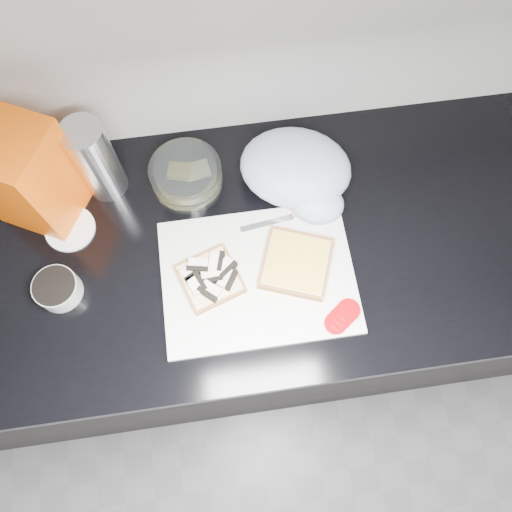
{
  "coord_description": "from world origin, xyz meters",
  "views": [
    {
      "loc": [
        0.08,
        0.78,
        1.9
      ],
      "look_at": [
        0.13,
        1.14,
        0.95
      ],
      "focal_mm": 35.0,
      "sensor_mm": 36.0,
      "label": 1
    }
  ],
  "objects_px": {
    "cutting_board": "(258,277)",
    "steel_canister": "(96,160)",
    "glass_bowl": "(187,176)",
    "bread_bag": "(26,175)"
  },
  "relations": [
    {
      "from": "cutting_board",
      "to": "glass_bowl",
      "type": "height_order",
      "value": "glass_bowl"
    },
    {
      "from": "cutting_board",
      "to": "glass_bowl",
      "type": "distance_m",
      "value": 0.28
    },
    {
      "from": "cutting_board",
      "to": "glass_bowl",
      "type": "bearing_deg",
      "value": 116.84
    },
    {
      "from": "cutting_board",
      "to": "bread_bag",
      "type": "height_order",
      "value": "bread_bag"
    },
    {
      "from": "cutting_board",
      "to": "glass_bowl",
      "type": "relative_size",
      "value": 2.53
    },
    {
      "from": "glass_bowl",
      "to": "bread_bag",
      "type": "bearing_deg",
      "value": -178.8
    },
    {
      "from": "cutting_board",
      "to": "bread_bag",
      "type": "bearing_deg",
      "value": 151.24
    },
    {
      "from": "cutting_board",
      "to": "glass_bowl",
      "type": "xyz_separation_m",
      "value": [
        -0.12,
        0.25,
        0.03
      ]
    },
    {
      "from": "glass_bowl",
      "to": "bread_bag",
      "type": "xyz_separation_m",
      "value": [
        -0.31,
        -0.01,
        0.09
      ]
    },
    {
      "from": "cutting_board",
      "to": "steel_canister",
      "type": "distance_m",
      "value": 0.42
    }
  ]
}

